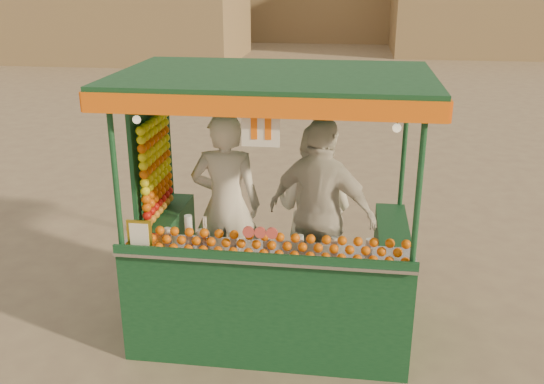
# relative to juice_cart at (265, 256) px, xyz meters

# --- Properties ---
(ground) EXTENTS (90.00, 90.00, 0.00)m
(ground) POSITION_rel_juice_cart_xyz_m (-0.02, -0.08, -0.85)
(ground) COLOR #746253
(ground) RESTS_ON ground
(juice_cart) EXTENTS (2.88, 1.86, 2.61)m
(juice_cart) POSITION_rel_juice_cart_xyz_m (0.00, 0.00, 0.00)
(juice_cart) COLOR #103B21
(juice_cart) RESTS_ON ground
(vendor_left) EXTENTS (0.72, 0.49, 1.91)m
(vendor_left) POSITION_rel_juice_cart_xyz_m (-0.43, 0.25, 0.41)
(vendor_left) COLOR white
(vendor_left) RESTS_ON ground
(vendor_middle) EXTENTS (1.07, 0.97, 1.78)m
(vendor_middle) POSITION_rel_juice_cart_xyz_m (0.45, 0.40, 0.35)
(vendor_middle) COLOR white
(vendor_middle) RESTS_ON ground
(vendor_right) EXTENTS (1.21, 0.82, 1.90)m
(vendor_right) POSITION_rel_juice_cart_xyz_m (0.53, 0.17, 0.41)
(vendor_right) COLOR silver
(vendor_right) RESTS_ON ground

